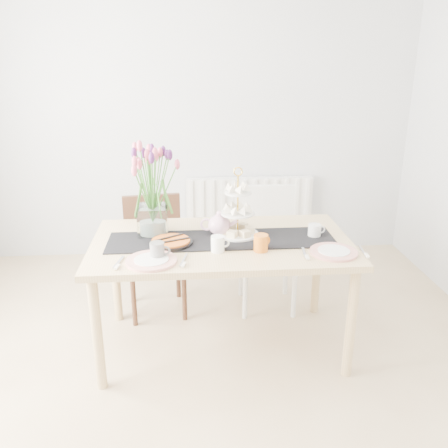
{
  "coord_description": "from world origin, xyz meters",
  "views": [
    {
      "loc": [
        -0.08,
        -2.11,
        1.83
      ],
      "look_at": [
        0.13,
        0.57,
        0.88
      ],
      "focal_mm": 38.0,
      "sensor_mm": 36.0,
      "label": 1
    }
  ],
  "objects": [
    {
      "name": "room_shell",
      "position": [
        0.0,
        0.0,
        1.3
      ],
      "size": [
        4.5,
        4.5,
        4.5
      ],
      "color": "tan",
      "rests_on": "ground"
    },
    {
      "name": "radiator",
      "position": [
        0.5,
        2.19,
        0.45
      ],
      "size": [
        1.2,
        0.08,
        0.6
      ],
      "primitive_type": "cube",
      "color": "white",
      "rests_on": "room_shell"
    },
    {
      "name": "dining_table",
      "position": [
        0.12,
        0.62,
        0.67
      ],
      "size": [
        1.6,
        0.9,
        0.75
      ],
      "color": "tan",
      "rests_on": "ground"
    },
    {
      "name": "chair_brown",
      "position": [
        -0.34,
        1.19,
        0.5
      ],
      "size": [
        0.48,
        0.48,
        0.86
      ],
      "rotation": [
        0.0,
        0.0,
        0.14
      ],
      "color": "#392215",
      "rests_on": "ground"
    },
    {
      "name": "chair_white",
      "position": [
        0.5,
        1.2,
        0.53
      ],
      "size": [
        0.46,
        0.46,
        0.91
      ],
      "rotation": [
        0.0,
        0.0,
        -0.03
      ],
      "color": "white",
      "rests_on": "ground"
    },
    {
      "name": "table_runner",
      "position": [
        0.12,
        0.62,
        0.75
      ],
      "size": [
        1.4,
        0.35,
        0.01
      ],
      "primitive_type": "cube",
      "color": "black",
      "rests_on": "dining_table"
    },
    {
      "name": "tulip_vase",
      "position": [
        -0.31,
        0.76,
        1.13
      ],
      "size": [
        0.68,
        0.68,
        0.59
      ],
      "rotation": [
        0.0,
        0.0,
        0.27
      ],
      "color": "silver",
      "rests_on": "dining_table"
    },
    {
      "name": "cake_stand",
      "position": [
        0.23,
        0.69,
        0.86
      ],
      "size": [
        0.27,
        0.27,
        0.39
      ],
      "rotation": [
        0.0,
        0.0,
        -0.34
      ],
      "color": "gold",
      "rests_on": "dining_table"
    },
    {
      "name": "teapot",
      "position": [
        0.11,
        0.7,
        0.82
      ],
      "size": [
        0.26,
        0.22,
        0.15
      ],
      "primitive_type": null,
      "rotation": [
        0.0,
        0.0,
        -0.16
      ],
      "color": "silver",
      "rests_on": "dining_table"
    },
    {
      "name": "cream_jug",
      "position": [
        0.71,
        0.63,
        0.79
      ],
      "size": [
        0.09,
        0.09,
        0.08
      ],
      "primitive_type": "cylinder",
      "rotation": [
        0.0,
        0.0,
        0.11
      ],
      "color": "silver",
      "rests_on": "dining_table"
    },
    {
      "name": "tart_tin",
      "position": [
        -0.19,
        0.57,
        0.77
      ],
      "size": [
        0.26,
        0.26,
        0.03
      ],
      "rotation": [
        0.0,
        0.0,
        0.15
      ],
      "color": "black",
      "rests_on": "dining_table"
    },
    {
      "name": "mug_grey",
      "position": [
        -0.26,
        0.37,
        0.8
      ],
      "size": [
        0.08,
        0.08,
        0.1
      ],
      "primitive_type": "cylinder",
      "rotation": [
        0.0,
        0.0,
        -0.05
      ],
      "color": "slate",
      "rests_on": "dining_table"
    },
    {
      "name": "mug_white",
      "position": [
        0.08,
        0.44,
        0.8
      ],
      "size": [
        0.09,
        0.09,
        0.09
      ],
      "primitive_type": "cylinder",
      "rotation": [
        0.0,
        0.0,
        0.18
      ],
      "color": "white",
      "rests_on": "dining_table"
    },
    {
      "name": "mug_orange",
      "position": [
        0.33,
        0.43,
        0.8
      ],
      "size": [
        0.12,
        0.12,
        0.1
      ],
      "primitive_type": "cylinder",
      "rotation": [
        0.0,
        0.0,
        0.66
      ],
      "color": "orange",
      "rests_on": "dining_table"
    },
    {
      "name": "plate_left",
      "position": [
        -0.29,
        0.32,
        0.76
      ],
      "size": [
        0.34,
        0.34,
        0.01
      ],
      "primitive_type": "cylinder",
      "rotation": [
        0.0,
        0.0,
        -0.21
      ],
      "color": "white",
      "rests_on": "dining_table"
    },
    {
      "name": "plate_right",
      "position": [
        0.75,
        0.36,
        0.76
      ],
      "size": [
        0.31,
        0.31,
        0.01
      ],
      "primitive_type": "cylinder",
      "rotation": [
        0.0,
        0.0,
        -0.11
      ],
      "color": "silver",
      "rests_on": "dining_table"
    }
  ]
}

